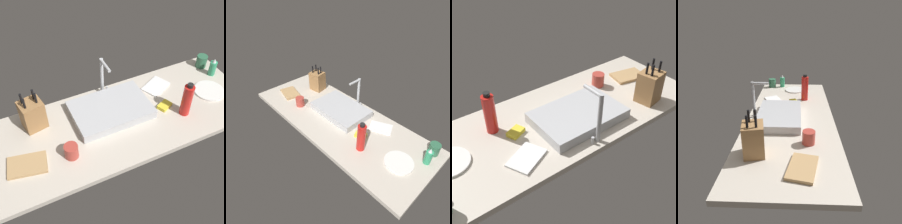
# 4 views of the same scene
# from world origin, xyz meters

# --- Properties ---
(countertop_slab) EXTENTS (1.72, 0.66, 0.04)m
(countertop_slab) POSITION_xyz_m (0.00, 0.00, 0.02)
(countertop_slab) COLOR beige
(countertop_slab) RESTS_ON ground
(sink_basin) EXTENTS (0.49, 0.33, 0.06)m
(sink_basin) POSITION_xyz_m (-0.05, 0.08, 0.06)
(sink_basin) COLOR #B7BABF
(sink_basin) RESTS_ON countertop_slab
(faucet) EXTENTS (0.06, 0.13, 0.28)m
(faucet) POSITION_xyz_m (-0.02, 0.27, 0.20)
(faucet) COLOR #B7BABF
(faucet) RESTS_ON countertop_slab
(knife_block) EXTENTS (0.15, 0.14, 0.26)m
(knife_block) POSITION_xyz_m (-0.52, 0.19, 0.13)
(knife_block) COLOR #9E7042
(knife_block) RESTS_ON countertop_slab
(cutting_board) EXTENTS (0.24, 0.18, 0.02)m
(cutting_board) POSITION_xyz_m (-0.64, -0.08, 0.04)
(cutting_board) COLOR tan
(cutting_board) RESTS_ON countertop_slab
(soap_bottle) EXTENTS (0.05, 0.05, 0.13)m
(soap_bottle) POSITION_xyz_m (0.77, 0.12, 0.09)
(soap_bottle) COLOR #2D9966
(soap_bottle) RESTS_ON countertop_slab
(water_bottle) EXTENTS (0.06, 0.06, 0.24)m
(water_bottle) POSITION_xyz_m (0.37, -0.12, 0.15)
(water_bottle) COLOR red
(water_bottle) RESTS_ON countertop_slab
(dinner_plate) EXTENTS (0.21, 0.21, 0.01)m
(dinner_plate) POSITION_xyz_m (0.64, -0.02, 0.04)
(dinner_plate) COLOR white
(dinner_plate) RESTS_ON countertop_slab
(dish_towel) EXTENTS (0.22, 0.19, 0.01)m
(dish_towel) POSITION_xyz_m (0.34, 0.17, 0.04)
(dish_towel) COLOR white
(dish_towel) RESTS_ON countertop_slab
(coffee_mug) EXTENTS (0.08, 0.08, 0.09)m
(coffee_mug) POSITION_xyz_m (0.76, 0.23, 0.08)
(coffee_mug) COLOR #2D6647
(coffee_mug) RESTS_ON countertop_slab
(ceramic_cup) EXTENTS (0.08, 0.08, 0.09)m
(ceramic_cup) POSITION_xyz_m (-0.39, -0.13, 0.08)
(ceramic_cup) COLOR #B23D33
(ceramic_cup) RESTS_ON countertop_slab
(dish_sponge) EXTENTS (0.11, 0.09, 0.02)m
(dish_sponge) POSITION_xyz_m (0.29, -0.02, 0.05)
(dish_sponge) COLOR yellow
(dish_sponge) RESTS_ON countertop_slab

